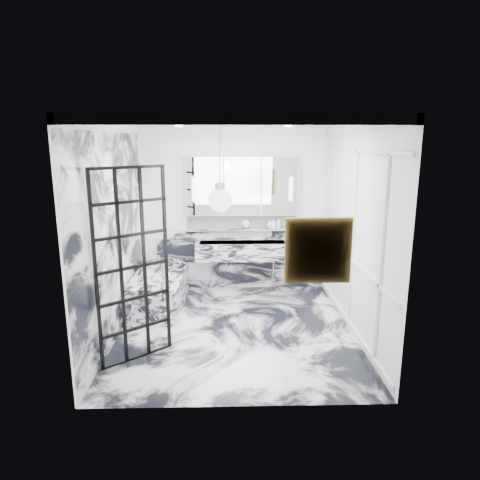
{
  "coord_description": "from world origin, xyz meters",
  "views": [
    {
      "loc": [
        -0.08,
        -5.55,
        2.57
      ],
      "look_at": [
        0.08,
        0.5,
        1.16
      ],
      "focal_mm": 32.0,
      "sensor_mm": 36.0,
      "label": 1
    }
  ],
  "objects_px": {
    "trough_sink": "(242,251)",
    "mirror_cabinet": "(242,186)",
    "bathtub": "(160,289)",
    "crittall_door": "(133,267)"
  },
  "relations": [
    {
      "from": "trough_sink",
      "to": "mirror_cabinet",
      "type": "bearing_deg",
      "value": 90.0
    },
    {
      "from": "trough_sink",
      "to": "bathtub",
      "type": "bearing_deg",
      "value": -153.52
    },
    {
      "from": "mirror_cabinet",
      "to": "bathtub",
      "type": "xyz_separation_m",
      "value": [
        -1.32,
        -0.83,
        -1.54
      ]
    },
    {
      "from": "crittall_door",
      "to": "bathtub",
      "type": "bearing_deg",
      "value": 51.09
    },
    {
      "from": "trough_sink",
      "to": "mirror_cabinet",
      "type": "distance_m",
      "value": 1.1
    },
    {
      "from": "crittall_door",
      "to": "mirror_cabinet",
      "type": "height_order",
      "value": "mirror_cabinet"
    },
    {
      "from": "crittall_door",
      "to": "trough_sink",
      "type": "bearing_deg",
      "value": 21.79
    },
    {
      "from": "crittall_door",
      "to": "trough_sink",
      "type": "distance_m",
      "value": 2.72
    },
    {
      "from": "crittall_door",
      "to": "trough_sink",
      "type": "relative_size",
      "value": 1.43
    },
    {
      "from": "trough_sink",
      "to": "crittall_door",
      "type": "bearing_deg",
      "value": -119.96
    }
  ]
}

